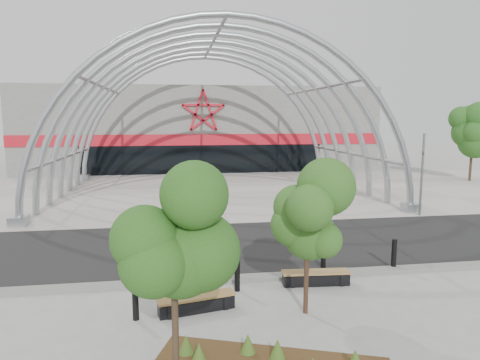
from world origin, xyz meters
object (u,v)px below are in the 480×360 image
bollard_2 (237,274)px  street_tree_1 (308,216)px  signal_pole (422,173)px  street_tree_0 (173,227)px  bench_0 (197,304)px  bench_1 (316,278)px

bollard_2 → street_tree_1: bearing=-47.1°
signal_pole → street_tree_0: signal_pole is taller
bench_0 → bench_1: (3.75, 1.29, 0.00)m
street_tree_1 → bench_0: size_ratio=1.72×
signal_pole → bench_1: (-8.40, -8.12, -2.05)m
street_tree_1 → bollard_2: size_ratio=3.56×
street_tree_0 → bench_0: bearing=78.6°
street_tree_0 → bench_0: street_tree_0 is taller
street_tree_0 → bollard_2: size_ratio=4.11×
bench_0 → street_tree_1: bearing=-10.3°
bench_1 → signal_pole: bearing=44.0°
street_tree_1 → bench_1: size_ratio=1.73×
street_tree_1 → bench_1: (0.89, 1.80, -2.43)m
bench_1 → bench_0: bearing=-161.1°
signal_pole → bench_0: (-12.15, -9.40, -2.05)m
signal_pole → bollard_2: size_ratio=4.19×
bench_0 → bollard_2: (1.27, 1.19, 0.30)m
bench_1 → bollard_2: 2.50m
street_tree_1 → bench_0: 3.78m
street_tree_0 → street_tree_1: (3.41, 2.22, -0.42)m
signal_pole → bench_0: signal_pole is taller
bench_0 → bollard_2: 1.77m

